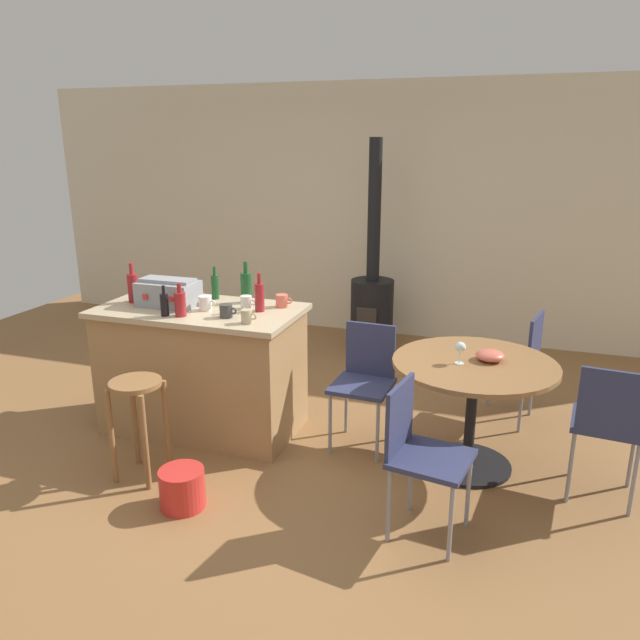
% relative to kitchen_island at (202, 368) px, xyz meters
% --- Properties ---
extents(ground_plane, '(8.80, 8.80, 0.00)m').
position_rel_kitchen_island_xyz_m(ground_plane, '(0.62, -0.24, -0.47)').
color(ground_plane, olive).
extents(back_wall, '(8.00, 0.10, 2.70)m').
position_rel_kitchen_island_xyz_m(back_wall, '(0.62, 2.79, 0.88)').
color(back_wall, beige).
rests_on(back_wall, ground_plane).
extents(kitchen_island, '(1.47, 0.78, 0.94)m').
position_rel_kitchen_island_xyz_m(kitchen_island, '(0.00, 0.00, 0.00)').
color(kitchen_island, '#A37A4C').
rests_on(kitchen_island, ground_plane).
extents(wooden_stool, '(0.33, 0.33, 0.66)m').
position_rel_kitchen_island_xyz_m(wooden_stool, '(-0.04, -0.76, 0.01)').
color(wooden_stool, olive).
rests_on(wooden_stool, ground_plane).
extents(dining_table, '(1.05, 1.05, 0.75)m').
position_rel_kitchen_island_xyz_m(dining_table, '(1.96, 0.03, 0.10)').
color(dining_table, black).
rests_on(dining_table, ground_plane).
extents(folding_chair_near, '(0.44, 0.44, 0.88)m').
position_rel_kitchen_island_xyz_m(folding_chair_near, '(2.75, -0.12, 0.06)').
color(folding_chair_near, navy).
rests_on(folding_chair_near, ground_plane).
extents(folding_chair_far, '(0.48, 0.48, 0.87)m').
position_rel_kitchen_island_xyz_m(folding_chair_far, '(2.21, 0.85, 0.04)').
color(folding_chair_far, navy).
rests_on(folding_chair_far, ground_plane).
extents(folding_chair_left, '(0.42, 0.42, 0.86)m').
position_rel_kitchen_island_xyz_m(folding_chair_left, '(1.21, 0.14, 0.04)').
color(folding_chair_left, navy).
rests_on(folding_chair_left, ground_plane).
extents(folding_chair_right, '(0.46, 0.46, 0.86)m').
position_rel_kitchen_island_xyz_m(folding_chair_right, '(1.75, -0.77, 0.04)').
color(folding_chair_right, navy).
rests_on(folding_chair_right, ground_plane).
extents(wood_stove, '(0.44, 0.45, 2.13)m').
position_rel_kitchen_island_xyz_m(wood_stove, '(0.76, 2.18, 0.05)').
color(wood_stove, black).
rests_on(wood_stove, ground_plane).
extents(toolbox, '(0.42, 0.27, 0.20)m').
position_rel_kitchen_island_xyz_m(toolbox, '(-0.24, -0.01, 0.56)').
color(toolbox, gray).
rests_on(toolbox, kitchen_island).
extents(bottle_0, '(0.08, 0.08, 0.31)m').
position_rel_kitchen_island_xyz_m(bottle_0, '(0.26, 0.25, 0.59)').
color(bottle_0, '#194C23').
rests_on(bottle_0, kitchen_island).
extents(bottle_1, '(0.07, 0.07, 0.27)m').
position_rel_kitchen_island_xyz_m(bottle_1, '(0.45, 0.06, 0.57)').
color(bottle_1, maroon).
rests_on(bottle_1, kitchen_island).
extents(bottle_2, '(0.08, 0.08, 0.23)m').
position_rel_kitchen_island_xyz_m(bottle_2, '(-0.01, -0.22, 0.56)').
color(bottle_2, maroon).
rests_on(bottle_2, kitchen_island).
extents(bottle_3, '(0.06, 0.06, 0.25)m').
position_rel_kitchen_island_xyz_m(bottle_3, '(-0.01, 0.27, 0.56)').
color(bottle_3, '#194C23').
rests_on(bottle_3, kitchen_island).
extents(bottle_4, '(0.06, 0.06, 0.21)m').
position_rel_kitchen_island_xyz_m(bottle_4, '(-0.12, -0.25, 0.55)').
color(bottle_4, black).
rests_on(bottle_4, kitchen_island).
extents(bottle_5, '(0.08, 0.08, 0.30)m').
position_rel_kitchen_island_xyz_m(bottle_5, '(-0.54, -0.01, 0.58)').
color(bottle_5, maroon).
rests_on(bottle_5, kitchen_island).
extents(cup_0, '(0.13, 0.09, 0.10)m').
position_rel_kitchen_island_xyz_m(cup_0, '(0.08, -0.04, 0.52)').
color(cup_0, white).
rests_on(cup_0, kitchen_island).
extents(cup_1, '(0.11, 0.07, 0.09)m').
position_rel_kitchen_island_xyz_m(cup_1, '(0.49, -0.24, 0.51)').
color(cup_1, tan).
rests_on(cup_1, kitchen_island).
extents(cup_2, '(0.12, 0.08, 0.10)m').
position_rel_kitchen_island_xyz_m(cup_2, '(0.34, 0.09, 0.52)').
color(cup_2, white).
rests_on(cup_2, kitchen_island).
extents(cup_3, '(0.12, 0.09, 0.09)m').
position_rel_kitchen_island_xyz_m(cup_3, '(0.30, -0.15, 0.51)').
color(cup_3, '#383838').
rests_on(cup_3, kitchen_island).
extents(cup_4, '(0.12, 0.09, 0.09)m').
position_rel_kitchen_island_xyz_m(cup_4, '(0.56, 0.22, 0.51)').
color(cup_4, '#DB6651').
rests_on(cup_4, kitchen_island).
extents(wine_glass, '(0.07, 0.07, 0.14)m').
position_rel_kitchen_island_xyz_m(wine_glass, '(1.86, -0.03, 0.38)').
color(wine_glass, silver).
rests_on(wine_glass, dining_table).
extents(serving_bowl, '(0.18, 0.18, 0.07)m').
position_rel_kitchen_island_xyz_m(serving_bowl, '(2.04, 0.09, 0.31)').
color(serving_bowl, '#DB6651').
rests_on(serving_bowl, dining_table).
extents(plastic_bucket, '(0.27, 0.27, 0.24)m').
position_rel_kitchen_island_xyz_m(plastic_bucket, '(0.39, -0.98, -0.35)').
color(plastic_bucket, red).
rests_on(plastic_bucket, ground_plane).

